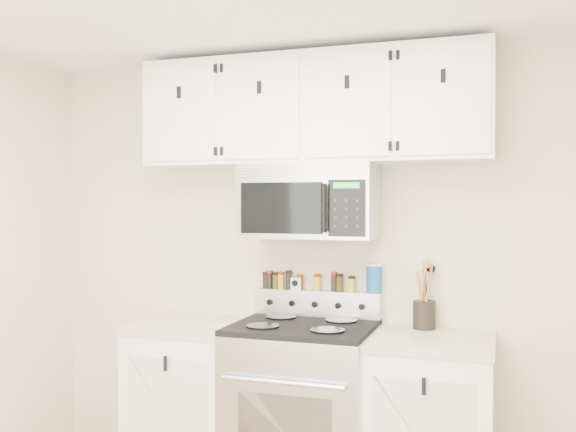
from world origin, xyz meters
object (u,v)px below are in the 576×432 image
at_px(range, 303,408).
at_px(utensil_crock, 424,312).
at_px(salt_canister, 374,278).
at_px(microwave, 310,201).

distance_m(range, utensil_crock, 0.85).
relative_size(range, utensil_crock, 3.03).
relative_size(utensil_crock, salt_canister, 2.15).
distance_m(microwave, utensil_crock, 0.89).
bearing_deg(utensil_crock, salt_canister, 170.23).
relative_size(microwave, utensil_crock, 2.10).
distance_m(utensil_crock, salt_canister, 0.34).
height_order(microwave, salt_canister, microwave).
bearing_deg(microwave, utensil_crock, 9.50).
bearing_deg(utensil_crock, microwave, -170.50).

